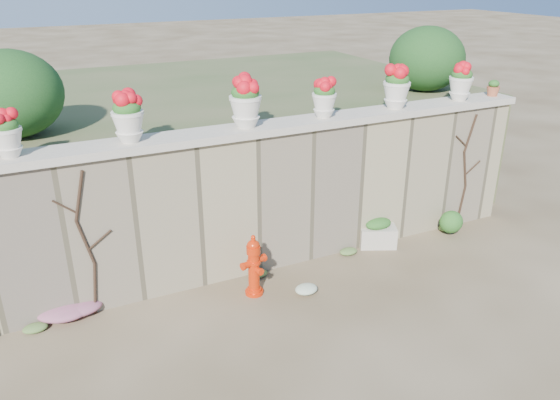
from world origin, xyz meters
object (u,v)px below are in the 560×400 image
fire_hydrant (254,265)px  terracotta_pot (493,89)px  urn_pot_0 (6,134)px  planter_box (378,233)px

fire_hydrant → terracotta_pot: (4.51, 0.67, 1.78)m
fire_hydrant → urn_pot_0: size_ratio=1.65×
fire_hydrant → urn_pot_0: bearing=149.0°
planter_box → urn_pot_0: (-4.85, 0.25, 2.14)m
fire_hydrant → planter_box: fire_hydrant is taller
planter_box → terracotta_pot: size_ratio=2.59×
planter_box → urn_pot_0: size_ratio=1.22×
urn_pot_0 → planter_box: bearing=-2.9°
urn_pot_0 → terracotta_pot: 7.10m
fire_hydrant → planter_box: size_ratio=1.35×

